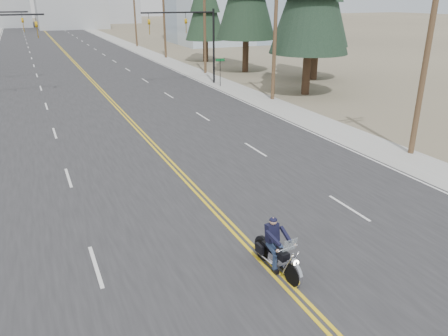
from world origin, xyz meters
name	(u,v)px	position (x,y,z in m)	size (l,w,h in m)	color
ground_plane	(300,299)	(0.00, 0.00, 0.00)	(400.00, 400.00, 0.00)	#776D56
road	(62,50)	(0.00, 70.00, 0.01)	(20.00, 200.00, 0.01)	#303033
sidewalk_right	(131,47)	(11.50, 70.00, 0.01)	(3.00, 200.00, 0.01)	#A5A5A0
traffic_mast_right	(194,32)	(8.98, 32.00, 4.94)	(7.10, 0.26, 7.00)	black
street_sign	(220,67)	(10.80, 30.00, 1.80)	(0.90, 0.06, 2.62)	black
utility_pole_a	(428,45)	(12.50, 8.00, 5.73)	(2.20, 0.30, 11.00)	brown
utility_pole_b	(275,24)	(12.50, 23.00, 5.98)	(2.20, 0.30, 11.50)	brown
utility_pole_c	(205,20)	(12.50, 38.00, 5.73)	(2.20, 0.30, 11.00)	brown
utility_pole_d	(164,13)	(12.50, 53.00, 5.98)	(2.20, 0.30, 11.50)	brown
utility_pole_e	(135,12)	(12.50, 70.00, 5.73)	(2.20, 0.30, 11.00)	brown
haze_bldg_b	(70,2)	(8.00, 125.00, 7.00)	(18.00, 14.00, 14.00)	#ADB2B7
haze_bldg_e	(115,4)	(25.00, 150.00, 6.00)	(14.00, 14.00, 12.00)	#B7BCC6
motorcyclist	(278,247)	(0.11, 1.45, 0.87)	(0.95, 2.22, 1.73)	black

